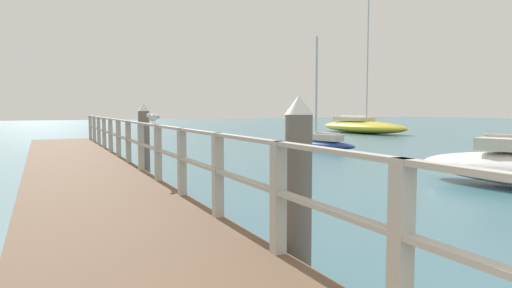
{
  "coord_description": "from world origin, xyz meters",
  "views": [
    {
      "loc": [
        -0.85,
        0.32,
        1.88
      ],
      "look_at": [
        3.01,
        8.37,
        1.17
      ],
      "focal_mm": 31.61,
      "sensor_mm": 36.0,
      "label": 1
    }
  ],
  "objects": [
    {
      "name": "dock_piling_far",
      "position": [
        1.52,
        11.86,
        1.02
      ],
      "size": [
        0.29,
        0.29,
        2.02
      ],
      "color": "#6B6056",
      "rests_on": "ground_plane"
    },
    {
      "name": "boat_4",
      "position": [
        10.98,
        18.03,
        0.3
      ],
      "size": [
        2.17,
        4.28,
        5.24
      ],
      "rotation": [
        0.0,
        0.0,
        0.26
      ],
      "color": "navy",
      "rests_on": "ground_plane"
    },
    {
      "name": "pier_deck",
      "position": [
        0.0,
        11.15,
        0.26
      ],
      "size": [
        2.44,
        22.3,
        0.51
      ],
      "primitive_type": "cube",
      "color": "brown",
      "rests_on": "ground_plane"
    },
    {
      "name": "boat_2",
      "position": [
        21.5,
        28.07,
        0.52
      ],
      "size": [
        3.31,
        8.87,
        11.39
      ],
      "rotation": [
        0.0,
        0.0,
        3.19
      ],
      "color": "gold",
      "rests_on": "ground_plane"
    },
    {
      "name": "seagull_foreground",
      "position": [
        1.14,
        9.11,
        1.71
      ],
      "size": [
        0.34,
        0.4,
        0.21
      ],
      "rotation": [
        0.0,
        0.0,
        2.45
      ],
      "color": "white",
      "rests_on": "pier_railing"
    },
    {
      "name": "pier_railing",
      "position": [
        1.14,
        11.15,
        1.17
      ],
      "size": [
        0.12,
        20.82,
        1.06
      ],
      "color": "#B2ADA3",
      "rests_on": "pier_deck"
    },
    {
      "name": "dock_piling_near",
      "position": [
        1.52,
        4.25,
        1.02
      ],
      "size": [
        0.29,
        0.29,
        2.02
      ],
      "color": "#6B6056",
      "rests_on": "ground_plane"
    }
  ]
}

